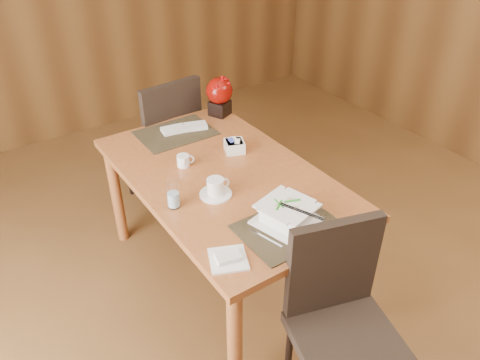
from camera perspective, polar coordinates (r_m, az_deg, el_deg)
ground at (r=2.66m, az=5.70°, el=-18.99°), size 6.00×6.00×0.00m
dining_table at (r=2.55m, az=-1.96°, el=-1.03°), size 0.90×1.50×0.75m
placemat_near at (r=2.14m, az=5.97°, el=-5.77°), size 0.45×0.33×0.01m
placemat_far at (r=2.92m, az=-7.84°, el=5.70°), size 0.45×0.33×0.01m
soup_setting at (r=2.14m, az=5.73°, el=-4.14°), size 0.31×0.31×0.10m
coffee_cup at (r=2.31m, az=-3.00°, el=-1.03°), size 0.16×0.16×0.09m
water_glass at (r=2.24m, az=-8.16°, el=-1.70°), size 0.08×0.08×0.15m
creamer_jug at (r=2.57m, az=-6.93°, el=2.35°), size 0.11×0.11×0.06m
sugar_caddy at (r=2.69m, az=-0.69°, el=4.15°), size 0.14×0.14×0.06m
berry_decor at (r=3.07m, az=-2.52°, el=10.42°), size 0.17×0.17×0.25m
napkins_far at (r=2.94m, az=-6.59°, el=6.36°), size 0.30×0.17×0.03m
bread_plate at (r=1.97m, az=-1.45°, el=-9.64°), size 0.20×0.20×0.01m
near_chair at (r=2.12m, az=12.16°, el=-15.54°), size 0.54×0.54×0.93m
far_chair at (r=3.32m, az=-9.07°, el=5.27°), size 0.50×0.50×0.98m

